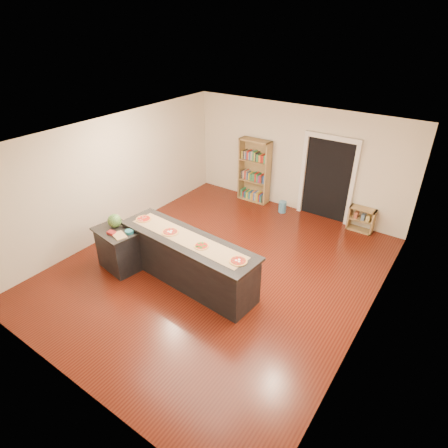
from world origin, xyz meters
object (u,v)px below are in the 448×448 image
Objects in this scene: low_shelf at (361,219)px; waste_bin at (282,207)px; side_counter at (119,249)px; bookshelf at (254,171)px; kitchen_island at (188,260)px; watermelon at (114,221)px.

low_shelf is 2.05m from waste_bin.
waste_bin is at bearing 78.09° from side_counter.
waste_bin is (-2.04, -0.22, -0.16)m from low_shelf.
kitchen_island is at bearing -77.57° from bookshelf.
side_counter is at bearing -158.46° from kitchen_island.
watermelon reaches higher than kitchen_island.
low_shelf is at bearing 65.32° from kitchen_island.
side_counter is 5.78m from low_shelf.
low_shelf is at bearing 0.48° from bookshelf.
watermelon is (-3.79, -4.36, 0.74)m from low_shelf.
low_shelf is at bearing 48.99° from watermelon.
low_shelf is 2.02× the size of waste_bin.
side_counter is at bearing -111.28° from waste_bin.
bookshelf is 2.88× the size of low_shelf.
side_counter is 3.28× the size of watermelon.
kitchen_island is 4.56m from low_shelf.
watermelon reaches higher than waste_bin.
waste_bin is 1.09× the size of watermelon.
kitchen_island is 9.98× the size of waste_bin.
waste_bin is at bearing 67.01° from watermelon.
bookshelf is 5.83× the size of waste_bin.
waste_bin is at bearing -173.86° from low_shelf.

